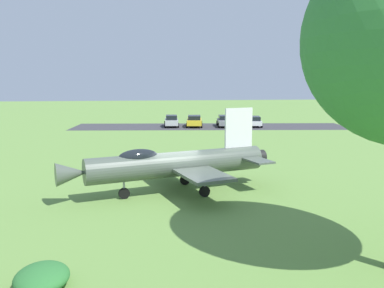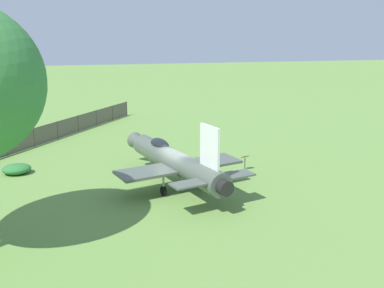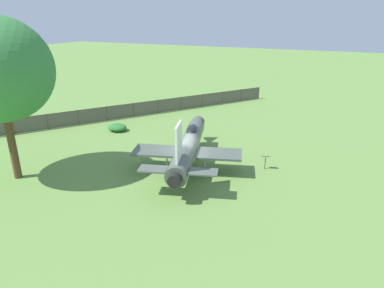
# 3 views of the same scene
# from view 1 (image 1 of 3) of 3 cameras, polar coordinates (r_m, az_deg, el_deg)

# --- Properties ---
(ground_plane) EXTENTS (200.00, 200.00, 0.00)m
(ground_plane) POSITION_cam_1_polar(r_m,az_deg,el_deg) (23.42, -2.02, -6.78)
(ground_plane) COLOR #668E42
(parking_strip) EXTENTS (37.39, 11.54, 0.00)m
(parking_strip) POSITION_cam_1_polar(r_m,az_deg,el_deg) (55.33, 2.55, 2.46)
(parking_strip) COLOR #38383D
(parking_strip) RESTS_ON ground_plane
(display_jet) EXTENTS (12.07, 8.28, 4.71)m
(display_jet) POSITION_cam_1_polar(r_m,az_deg,el_deg) (22.89, -2.83, -2.77)
(display_jet) COLOR #4C564C
(display_jet) RESTS_ON ground_plane
(shrub_near_fence) EXTENTS (1.67, 1.95, 0.70)m
(shrub_near_fence) POSITION_cam_1_polar(r_m,az_deg,el_deg) (14.00, -20.29, -17.14)
(shrub_near_fence) COLOR #2D7033
(shrub_near_fence) RESTS_ON ground_plane
(info_plaque) EXTENTS (0.57, 0.70, 1.14)m
(info_plaque) POSITION_cam_1_polar(r_m,az_deg,el_deg) (28.37, -7.44, -2.26)
(info_plaque) COLOR #333333
(info_plaque) RESTS_ON ground_plane
(parked_car_white) EXTENTS (2.53, 4.65, 1.41)m
(parked_car_white) POSITION_cam_1_polar(r_m,az_deg,el_deg) (55.85, 8.66, 3.18)
(parked_car_white) COLOR silver
(parked_car_white) RESTS_ON ground_plane
(parked_car_gray) EXTENTS (2.47, 4.85, 1.48)m
(parked_car_gray) POSITION_cam_1_polar(r_m,az_deg,el_deg) (55.50, 4.60, 3.25)
(parked_car_gray) COLOR slate
(parked_car_gray) RESTS_ON ground_plane
(parked_car_yellow) EXTENTS (2.61, 4.68, 1.54)m
(parked_car_yellow) POSITION_cam_1_polar(r_m,az_deg,el_deg) (55.06, 0.33, 3.27)
(parked_car_yellow) COLOR gold
(parked_car_yellow) RESTS_ON ground_plane
(parked_car_silver) EXTENTS (2.10, 4.16, 1.58)m
(parked_car_silver) POSITION_cam_1_polar(r_m,az_deg,el_deg) (55.07, -2.90, 3.27)
(parked_car_silver) COLOR #B2B5BA
(parked_car_silver) RESTS_ON ground_plane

